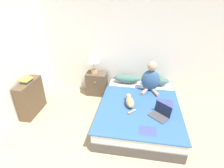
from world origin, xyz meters
The scene contains 11 objects.
wall_back centered at (0.00, 3.19, 1.27)m, with size 5.80×0.05×2.55m.
bed centered at (0.03, 2.10, 0.19)m, with size 1.56×2.04×0.39m.
pillow_near centered at (-0.31, 2.96, 0.49)m, with size 0.63×0.26×0.20m.
pillow_far centered at (0.37, 2.96, 0.49)m, with size 0.63×0.26×0.20m.
person_sitting centered at (0.24, 2.66, 0.67)m, with size 0.41×0.40×0.69m.
cat_tabby centered at (-0.16, 2.00, 0.47)m, with size 0.25×0.52×0.16m.
laptop_open centered at (0.40, 1.74, 0.44)m, with size 0.42×0.41×0.22m.
nightstand centered at (-1.06, 2.94, 0.29)m, with size 0.50×0.36×0.58m.
table_lamp centered at (-1.12, 2.94, 0.95)m, with size 0.30×0.30×0.52m.
bookshelf centered at (-2.26, 1.94, 0.38)m, with size 0.23×0.70×0.75m.
book_stack_top centered at (-2.25, 1.94, 0.79)m, with size 0.19×0.24×0.07m.
Camera 1 is at (-0.04, -0.87, 2.39)m, focal length 28.00 mm.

